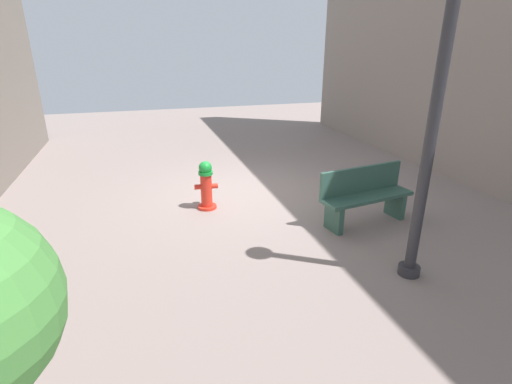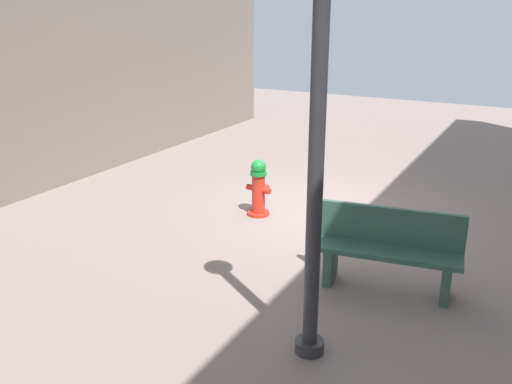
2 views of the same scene
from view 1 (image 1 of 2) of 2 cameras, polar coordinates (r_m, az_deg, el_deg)
ground_plane at (r=7.86m, az=-1.58°, el=-0.16°), size 23.40×23.40×0.00m
fire_hydrant at (r=7.05m, az=-7.42°, el=1.04°), size 0.44×0.41×0.90m
bench_near at (r=6.67m, az=15.84°, el=-0.38°), size 1.69×0.68×0.95m
street_lamp at (r=4.83m, az=25.50°, el=13.54°), size 0.36×0.36×3.81m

